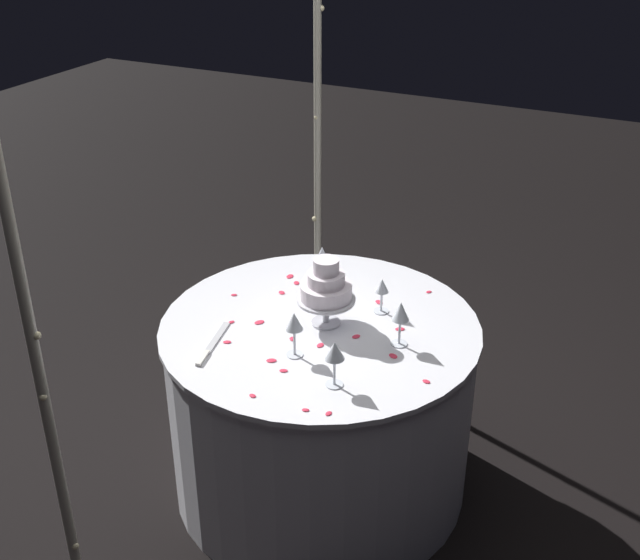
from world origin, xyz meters
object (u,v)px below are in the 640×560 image
object	(u,v)px
wine_glass_4	(382,288)
cake_knife	(211,346)
main_table	(320,406)
wine_glass_1	(400,314)
decorative_arch	(201,100)
tiered_cake	(326,288)
wine_glass_2	(294,324)
wine_glass_0	(335,353)
wine_glass_3	(322,256)

from	to	relation	value
wine_glass_4	cake_knife	xyz separation A→B (m)	(-0.50, 0.45, -0.10)
main_table	wine_glass_1	world-z (taller)	wine_glass_1
decorative_arch	cake_knife	size ratio (longest dim) A/B	8.38
tiered_cake	wine_glass_2	xyz separation A→B (m)	(-0.24, 0.01, -0.02)
wine_glass_2	cake_knife	world-z (taller)	wine_glass_2
decorative_arch	cake_knife	xyz separation A→B (m)	(-0.31, -0.18, -0.79)
tiered_cake	wine_glass_0	world-z (taller)	tiered_cake
wine_glass_3	wine_glass_4	xyz separation A→B (m)	(-0.12, -0.31, -0.02)
decorative_arch	wine_glass_4	bearing A→B (deg)	-73.24
wine_glass_0	cake_knife	size ratio (longest dim) A/B	0.57
wine_glass_4	cake_knife	distance (m)	0.68
wine_glass_4	wine_glass_2	bearing A→B (deg)	159.11
cake_knife	decorative_arch	bearing A→B (deg)	30.24
main_table	tiered_cake	world-z (taller)	tiered_cake
tiered_cake	wine_glass_3	xyz separation A→B (m)	(0.29, 0.16, -0.03)
wine_glass_2	wine_glass_3	world-z (taller)	wine_glass_2
wine_glass_2	cake_knife	xyz separation A→B (m)	(-0.08, 0.29, -0.12)
cake_knife	main_table	bearing A→B (deg)	-42.30
main_table	wine_glass_1	size ratio (longest dim) A/B	7.00
wine_glass_2	decorative_arch	bearing A→B (deg)	64.52
main_table	wine_glass_2	size ratio (longest dim) A/B	7.06
wine_glass_2	wine_glass_3	bearing A→B (deg)	15.70
wine_glass_0	wine_glass_4	bearing A→B (deg)	4.68
wine_glass_1	cake_knife	world-z (taller)	wine_glass_1
main_table	wine_glass_0	world-z (taller)	wine_glass_0
tiered_cake	wine_glass_4	xyz separation A→B (m)	(0.17, -0.15, -0.05)
wine_glass_1	wine_glass_0	bearing A→B (deg)	162.42
main_table	wine_glass_4	xyz separation A→B (m)	(0.19, -0.17, 0.48)
wine_glass_1	wine_glass_4	distance (m)	0.24
decorative_arch	wine_glass_4	size ratio (longest dim) A/B	17.37
main_table	wine_glass_0	distance (m)	0.64
wine_glass_2	main_table	bearing A→B (deg)	2.73
main_table	wine_glass_0	xyz separation A→B (m)	(-0.33, -0.21, 0.51)
decorative_arch	tiered_cake	world-z (taller)	decorative_arch
wine_glass_2	tiered_cake	bearing A→B (deg)	-1.35
wine_glass_2	wine_glass_1	bearing A→B (deg)	-53.68
main_table	wine_glass_1	distance (m)	0.60
main_table	tiered_cake	bearing A→B (deg)	-44.84
tiered_cake	wine_glass_0	distance (m)	0.40
decorative_arch	wine_glass_4	distance (m)	0.96
tiered_cake	wine_glass_4	world-z (taller)	tiered_cake
decorative_arch	wine_glass_3	world-z (taller)	decorative_arch
wine_glass_0	wine_glass_2	xyz separation A→B (m)	(0.10, 0.20, 0.00)
wine_glass_3	wine_glass_4	size ratio (longest dim) A/B	1.15
main_table	wine_glass_2	xyz separation A→B (m)	(-0.23, -0.01, 0.51)
decorative_arch	wine_glass_2	distance (m)	0.85
wine_glass_4	tiered_cake	bearing A→B (deg)	138.46
wine_glass_3	wine_glass_4	distance (m)	0.33
wine_glass_4	cake_knife	world-z (taller)	wine_glass_4
decorative_arch	wine_glass_0	xyz separation A→B (m)	(-0.33, -0.68, -0.67)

